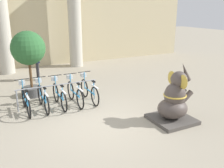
# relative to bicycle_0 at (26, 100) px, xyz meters

# --- Properties ---
(ground_plane) EXTENTS (60.00, 60.00, 0.00)m
(ground_plane) POSITION_rel_bicycle_0_xyz_m (1.81, -1.84, -0.41)
(ground_plane) COLOR #9E937F
(building_facade) EXTENTS (20.00, 0.20, 6.00)m
(building_facade) POSITION_rel_bicycle_0_xyz_m (1.81, 6.76, 2.59)
(building_facade) COLOR #C6B78E
(building_facade) RESTS_ON ground_plane
(column_left) EXTENTS (0.93, 0.93, 5.16)m
(column_left) POSITION_rel_bicycle_0_xyz_m (-0.08, 5.76, 2.21)
(column_left) COLOR #BCB7A8
(column_left) RESTS_ON ground_plane
(column_right) EXTENTS (0.93, 0.93, 5.16)m
(column_right) POSITION_rel_bicycle_0_xyz_m (3.71, 5.76, 2.21)
(column_right) COLOR #BCB7A8
(column_right) RESTS_ON ground_plane
(bike_rack) EXTENTS (2.83, 0.05, 0.77)m
(bike_rack) POSITION_rel_bicycle_0_xyz_m (1.11, 0.11, 0.17)
(bike_rack) COLOR gray
(bike_rack) RESTS_ON ground_plane
(bicycle_0) EXTENTS (0.48, 1.74, 1.02)m
(bicycle_0) POSITION_rel_bicycle_0_xyz_m (0.00, 0.00, 0.00)
(bicycle_0) COLOR black
(bicycle_0) RESTS_ON ground_plane
(bicycle_1) EXTENTS (0.48, 1.74, 1.02)m
(bicycle_1) POSITION_rel_bicycle_0_xyz_m (0.56, 0.02, 0.00)
(bicycle_1) COLOR black
(bicycle_1) RESTS_ON ground_plane
(bicycle_2) EXTENTS (0.48, 1.74, 1.02)m
(bicycle_2) POSITION_rel_bicycle_0_xyz_m (1.11, -0.01, 0.00)
(bicycle_2) COLOR black
(bicycle_2) RESTS_ON ground_plane
(bicycle_3) EXTENTS (0.48, 1.74, 1.02)m
(bicycle_3) POSITION_rel_bicycle_0_xyz_m (1.67, -0.02, 0.00)
(bicycle_3) COLOR black
(bicycle_3) RESTS_ON ground_plane
(bicycle_4) EXTENTS (0.48, 1.74, 1.02)m
(bicycle_4) POSITION_rel_bicycle_0_xyz_m (2.23, 0.01, 0.00)
(bicycle_4) COLOR black
(bicycle_4) RESTS_ON ground_plane
(elephant_statue) EXTENTS (1.21, 1.21, 1.81)m
(elephant_statue) POSITION_rel_bicycle_0_xyz_m (3.89, -2.71, 0.20)
(elephant_statue) COLOR #4C4742
(elephant_statue) RESTS_ON ground_plane
(person_pedestrian) EXTENTS (0.23, 0.47, 1.72)m
(person_pedestrian) POSITION_rel_bicycle_0_xyz_m (1.09, 3.71, 0.62)
(person_pedestrian) COLOR #28282D
(person_pedestrian) RESTS_ON ground_plane
(potted_tree) EXTENTS (1.27, 1.27, 2.51)m
(potted_tree) POSITION_rel_bicycle_0_xyz_m (0.45, 1.55, 1.31)
(potted_tree) COLOR #4C4C4C
(potted_tree) RESTS_ON ground_plane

